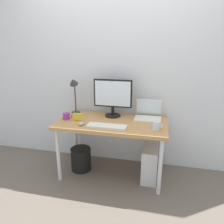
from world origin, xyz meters
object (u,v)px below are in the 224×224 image
object	(u,v)px
monitor	(113,96)
mouse	(81,124)
photo_frame	(78,117)
glass_cup	(156,126)
desk_lamp	(74,87)
coffee_mug	(66,116)
keyboard	(107,126)
wastebasket	(81,159)
desk	(112,127)
computer_tower	(150,163)
laptop	(148,114)

from	to	relation	value
monitor	mouse	distance (m)	0.54
mouse	photo_frame	size ratio (longest dim) A/B	0.82
monitor	glass_cup	xyz separation A→B (m)	(0.56, -0.34, -0.22)
desk_lamp	coffee_mug	size ratio (longest dim) A/B	4.16
keyboard	photo_frame	size ratio (longest dim) A/B	4.00
desk_lamp	wastebasket	bearing A→B (deg)	-56.24
desk	desk_lamp	size ratio (longest dim) A/B	2.65
photo_frame	wastebasket	bearing A→B (deg)	102.17
keyboard	computer_tower	xyz separation A→B (m)	(0.49, 0.19, -0.51)
desk	computer_tower	xyz separation A→B (m)	(0.47, -0.00, -0.43)
glass_cup	wastebasket	world-z (taller)	glass_cup
monitor	computer_tower	bearing A→B (deg)	-21.69
coffee_mug	photo_frame	bearing A→B (deg)	-5.42
keyboard	coffee_mug	size ratio (longest dim) A/B	3.73
desk_lamp	coffee_mug	xyz separation A→B (m)	(-0.01, -0.24, -0.31)
desk	coffee_mug	size ratio (longest dim) A/B	11.03
desk	photo_frame	bearing A→B (deg)	-171.95
desk_lamp	wastebasket	size ratio (longest dim) A/B	1.64
desk	mouse	xyz separation A→B (m)	(-0.32, -0.19, 0.08)
mouse	glass_cup	bearing A→B (deg)	2.88
keyboard	coffee_mug	bearing A→B (deg)	164.60
laptop	photo_frame	size ratio (longest dim) A/B	2.91
keyboard	glass_cup	size ratio (longest dim) A/B	3.87
glass_cup	computer_tower	size ratio (longest dim) A/B	0.27
glass_cup	computer_tower	distance (m)	0.57
desk_lamp	glass_cup	distance (m)	1.16
desk	glass_cup	world-z (taller)	glass_cup
monitor	desk	bearing A→B (deg)	-79.67
keyboard	mouse	size ratio (longest dim) A/B	4.89
laptop	wastebasket	bearing A→B (deg)	-165.67
monitor	keyboard	size ratio (longest dim) A/B	1.10
coffee_mug	photo_frame	size ratio (longest dim) A/B	1.07
laptop	computer_tower	world-z (taller)	laptop
keyboard	coffee_mug	distance (m)	0.57
laptop	computer_tower	bearing A→B (deg)	-74.73
monitor	laptop	bearing A→B (deg)	2.30
laptop	computer_tower	distance (m)	0.60
desk	wastebasket	world-z (taller)	desk
mouse	desk	bearing A→B (deg)	30.45
desk_lamp	keyboard	distance (m)	0.75
desk_lamp	keyboard	size ratio (longest dim) A/B	1.12
mouse	wastebasket	size ratio (longest dim) A/B	0.30
desk	photo_frame	world-z (taller)	photo_frame
monitor	coffee_mug	world-z (taller)	monitor
coffee_mug	mouse	bearing A→B (deg)	-30.04
coffee_mug	computer_tower	bearing A→B (deg)	2.32
keyboard	glass_cup	distance (m)	0.54
wastebasket	glass_cup	bearing A→B (deg)	-9.10
computer_tower	photo_frame	bearing A→B (deg)	-176.30
wastebasket	mouse	bearing A→B (deg)	-61.46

